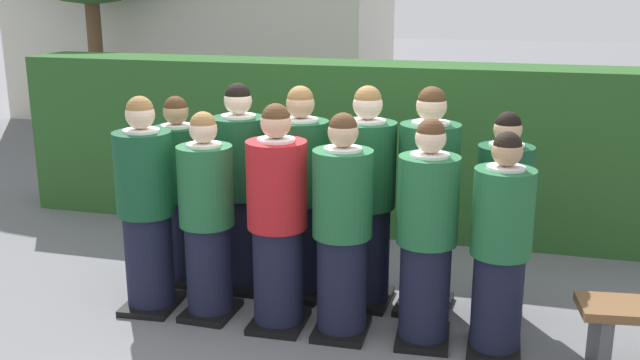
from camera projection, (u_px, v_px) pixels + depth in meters
name	position (u px, v px, depth m)	size (l,w,h in m)	color
ground_plane	(310.00, 327.00, 5.34)	(60.00, 60.00, 0.00)	slate
student_front_row_0	(146.00, 210.00, 5.47)	(0.43, 0.50, 1.66)	black
student_front_row_1	(207.00, 221.00, 5.36)	(0.41, 0.50, 1.57)	black
student_in_red_blazer	(277.00, 224.00, 5.18)	(0.43, 0.52, 1.65)	black
student_front_row_3	(342.00, 232.00, 5.06)	(0.42, 0.47, 1.61)	black
student_front_row_4	(427.00, 239.00, 4.94)	(0.41, 0.48, 1.60)	black
student_front_row_5	(500.00, 251.00, 4.80)	(0.40, 0.44, 1.54)	black
student_rear_row_0	(180.00, 195.00, 6.03)	(0.41, 0.46, 1.58)	black
student_rear_row_1	(241.00, 193.00, 5.87)	(0.44, 0.54, 1.70)	black
student_rear_row_2	(301.00, 198.00, 5.73)	(0.44, 0.52, 1.70)	black
student_rear_row_3	(366.00, 202.00, 5.57)	(0.45, 0.50, 1.72)	black
student_rear_row_4	(427.00, 206.00, 5.45)	(0.45, 0.55, 1.73)	black
student_rear_row_5	(502.00, 221.00, 5.36)	(0.41, 0.50, 1.57)	black
hedge	(375.00, 147.00, 7.34)	(7.51, 0.70, 1.70)	#285623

